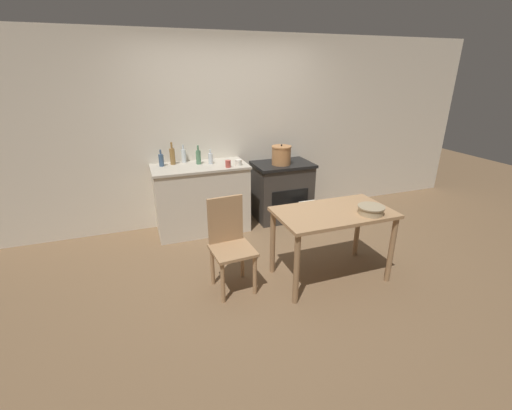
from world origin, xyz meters
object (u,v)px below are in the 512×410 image
(bottle_far_left, at_px, (198,157))
(bottle_left, at_px, (161,160))
(flour_sack, at_px, (308,216))
(bottle_mid_left, at_px, (172,156))
(chair, at_px, (230,242))
(stock_pot, at_px, (281,155))
(stove, at_px, (282,191))
(bottle_center_left, at_px, (184,156))
(cup_mid_right, at_px, (228,164))
(cup_center_right, at_px, (238,163))
(bottle_center, at_px, (211,158))
(mixing_bowl_large, at_px, (371,210))
(work_table, at_px, (333,221))

(bottle_far_left, distance_m, bottle_left, 0.48)
(flour_sack, distance_m, bottle_mid_left, 2.01)
(chair, bearing_deg, stock_pot, 45.93)
(stove, bearing_deg, stock_pot, -130.97)
(bottle_center_left, height_order, cup_mid_right, bottle_center_left)
(cup_center_right, bearing_deg, bottle_mid_left, 156.57)
(flour_sack, height_order, bottle_far_left, bottle_far_left)
(cup_center_right, bearing_deg, flour_sack, -18.93)
(bottle_center_left, bearing_deg, flour_sack, -24.83)
(bottle_center, bearing_deg, cup_center_right, -32.37)
(stove, relative_size, stock_pot, 2.97)
(mixing_bowl_large, bearing_deg, stove, 94.27)
(chair, distance_m, flour_sack, 1.71)
(flour_sack, bearing_deg, bottle_center_left, 155.17)
(stock_pot, bearing_deg, cup_mid_right, -168.23)
(work_table, relative_size, cup_mid_right, 12.99)
(bottle_left, bearing_deg, stock_pot, -6.23)
(work_table, distance_m, cup_center_right, 1.58)
(bottle_center_left, bearing_deg, bottle_left, -160.87)
(chair, bearing_deg, mixing_bowl_large, -20.22)
(cup_center_right, bearing_deg, cup_mid_right, -163.25)
(work_table, height_order, chair, chair)
(stock_pot, height_order, bottle_far_left, bottle_far_left)
(mixing_bowl_large, relative_size, cup_center_right, 3.00)
(chair, bearing_deg, bottle_far_left, 85.51)
(bottle_mid_left, bearing_deg, stove, -6.09)
(chair, bearing_deg, cup_mid_right, 70.46)
(flour_sack, bearing_deg, bottle_far_left, 158.05)
(work_table, bearing_deg, bottle_center, 117.83)
(stove, bearing_deg, work_table, -95.78)
(flour_sack, relative_size, bottle_left, 1.81)
(bottle_center, xyz_separation_m, cup_center_right, (0.32, -0.20, -0.04))
(stove, height_order, cup_mid_right, cup_mid_right)
(stock_pot, bearing_deg, bottle_center_left, 167.85)
(bottle_center_left, distance_m, cup_mid_right, 0.67)
(bottle_mid_left, xyz_separation_m, cup_mid_right, (0.64, -0.39, -0.07))
(chair, relative_size, cup_center_right, 10.78)
(work_table, bearing_deg, bottle_left, 130.57)
(chair, height_order, bottle_left, bottle_left)
(bottle_far_left, distance_m, bottle_center_left, 0.23)
(work_table, height_order, flour_sack, work_table)
(chair, distance_m, stock_pot, 1.85)
(stock_pot, relative_size, bottle_center_left, 1.21)
(bottle_left, bearing_deg, bottle_mid_left, 16.87)
(bottle_far_left, xyz_separation_m, cup_mid_right, (0.32, -0.29, -0.05))
(bottle_far_left, height_order, bottle_left, bottle_far_left)
(stock_pot, xyz_separation_m, bottle_far_left, (-1.14, 0.12, 0.04))
(chair, distance_m, cup_mid_right, 1.33)
(mixing_bowl_large, distance_m, bottle_center, 2.19)
(stove, xyz_separation_m, flour_sack, (0.19, -0.50, -0.23))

